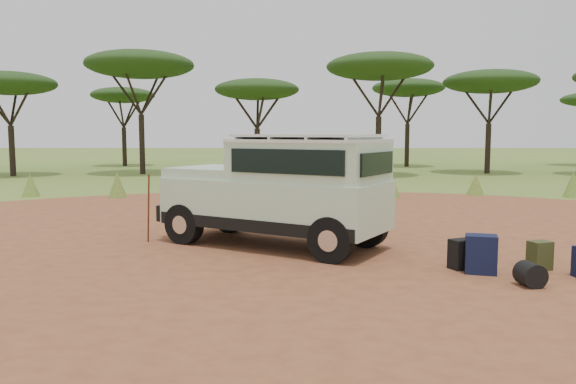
{
  "coord_description": "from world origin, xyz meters",
  "views": [
    {
      "loc": [
        -0.29,
        -9.97,
        2.11
      ],
      "look_at": [
        -0.35,
        0.57,
        1.0
      ],
      "focal_mm": 35.0,
      "sensor_mm": 36.0,
      "label": 1
    }
  ],
  "objects_px": {
    "walking_staff": "(148,209)",
    "backpack_olive": "(540,256)",
    "backpack_black": "(461,254)",
    "safari_vehicle": "(280,193)",
    "backpack_navy": "(481,254)"
  },
  "relations": [
    {
      "from": "safari_vehicle",
      "to": "walking_staff",
      "type": "height_order",
      "value": "safari_vehicle"
    },
    {
      "from": "walking_staff",
      "to": "backpack_black",
      "type": "distance_m",
      "value": 5.76
    },
    {
      "from": "safari_vehicle",
      "to": "backpack_olive",
      "type": "height_order",
      "value": "safari_vehicle"
    },
    {
      "from": "safari_vehicle",
      "to": "backpack_navy",
      "type": "xyz_separation_m",
      "value": [
        3.05,
        -2.04,
        -0.71
      ]
    },
    {
      "from": "walking_staff",
      "to": "backpack_black",
      "type": "bearing_deg",
      "value": -45.92
    },
    {
      "from": "backpack_olive",
      "to": "walking_staff",
      "type": "bearing_deg",
      "value": 142.17
    },
    {
      "from": "backpack_black",
      "to": "backpack_navy",
      "type": "distance_m",
      "value": 0.35
    },
    {
      "from": "walking_staff",
      "to": "backpack_navy",
      "type": "height_order",
      "value": "walking_staff"
    },
    {
      "from": "walking_staff",
      "to": "backpack_olive",
      "type": "relative_size",
      "value": 2.97
    },
    {
      "from": "safari_vehicle",
      "to": "backpack_olive",
      "type": "xyz_separation_m",
      "value": [
        4.03,
        -1.82,
        -0.78
      ]
    },
    {
      "from": "backpack_black",
      "to": "backpack_olive",
      "type": "xyz_separation_m",
      "value": [
        1.19,
        -0.05,
        -0.01
      ]
    },
    {
      "from": "walking_staff",
      "to": "backpack_black",
      "type": "relative_size",
      "value": 2.86
    },
    {
      "from": "backpack_black",
      "to": "backpack_olive",
      "type": "relative_size",
      "value": 1.04
    },
    {
      "from": "backpack_black",
      "to": "backpack_olive",
      "type": "distance_m",
      "value": 1.19
    },
    {
      "from": "walking_staff",
      "to": "backpack_navy",
      "type": "distance_m",
      "value": 6.05
    }
  ]
}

